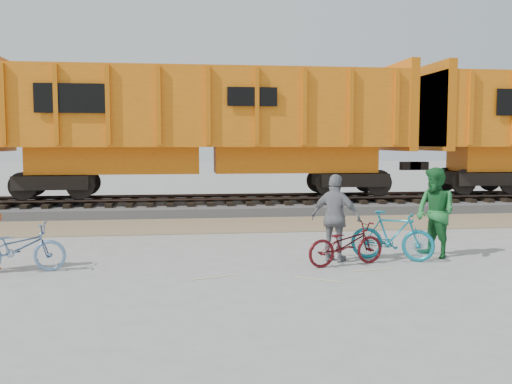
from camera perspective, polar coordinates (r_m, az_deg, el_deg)
ground at (r=11.13m, az=0.70°, el=-7.43°), size 120.00×120.00×0.00m
gravel_strip at (r=16.50m, az=-1.95°, el=-3.31°), size 120.00×3.00×0.02m
ballast_bed at (r=19.94m, az=-2.89°, el=-1.46°), size 120.00×4.00×0.30m
track at (r=19.91m, az=-2.89°, el=-0.54°), size 120.00×2.60×0.24m
hopper_car_center at (r=19.78m, az=-4.99°, el=6.76°), size 14.00×3.13×4.65m
bicycle_blue at (r=11.44m, az=-22.75°, el=-5.16°), size 1.74×0.63×0.91m
bicycle_teal at (r=11.91m, az=13.46°, el=-4.27°), size 1.71×1.19×1.01m
bicycle_maroon at (r=11.25m, az=8.97°, el=-5.14°), size 1.71×0.96×0.85m
person_man at (r=12.42m, az=17.50°, el=-1.97°), size 0.97×1.09×1.87m
person_woman at (r=11.53m, az=7.97°, el=-2.59°), size 1.08×0.97×1.76m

